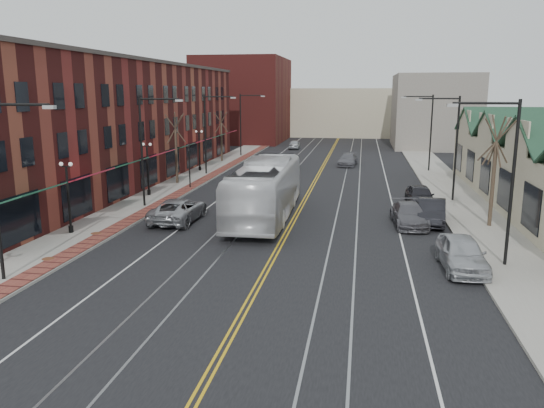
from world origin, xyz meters
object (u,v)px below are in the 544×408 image
(transit_bus, at_px, (265,190))
(parked_car_c, at_px, (409,215))
(parked_car_b, at_px, (431,212))
(parked_car_d, at_px, (420,196))
(parked_car_a, at_px, (462,253))
(parked_suv, at_px, (178,210))

(transit_bus, height_order, parked_car_c, transit_bus)
(parked_car_b, height_order, parked_car_c, parked_car_b)
(transit_bus, distance_m, parked_car_b, 11.04)
(parked_car_d, bearing_deg, parked_car_b, -91.46)
(parked_car_a, bearing_deg, parked_car_c, 99.67)
(parked_suv, relative_size, parked_car_b, 1.17)
(parked_car_a, height_order, parked_car_c, parked_car_a)
(parked_suv, height_order, parked_car_c, parked_suv)
(parked_suv, xyz_separation_m, parked_car_d, (16.30, 7.72, 0.00))
(parked_suv, bearing_deg, parked_car_a, 157.86)
(parked_car_a, distance_m, parked_car_d, 14.71)
(parked_car_b, bearing_deg, parked_suv, -165.54)
(parked_car_a, relative_size, parked_car_b, 1.01)
(transit_bus, xyz_separation_m, parked_car_d, (10.80, 5.70, -1.16))
(parked_suv, relative_size, parked_car_c, 1.14)
(transit_bus, relative_size, parked_car_b, 2.89)
(parked_car_b, height_order, parked_car_d, parked_car_b)
(parked_car_c, distance_m, parked_car_d, 6.38)
(parked_suv, xyz_separation_m, parked_car_b, (16.48, 2.21, 0.01))
(parked_suv, distance_m, parked_car_c, 15.07)
(transit_bus, xyz_separation_m, parked_car_a, (11.30, -9.00, -1.12))
(parked_car_c, bearing_deg, parked_suv, -178.59)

